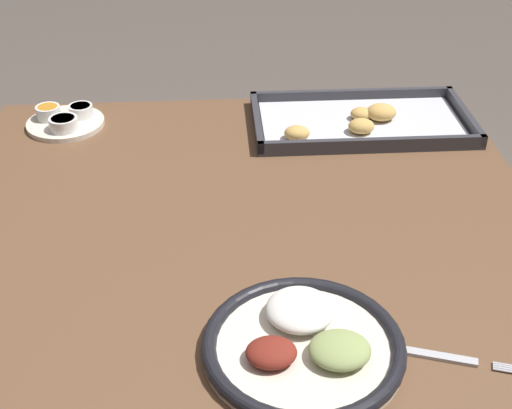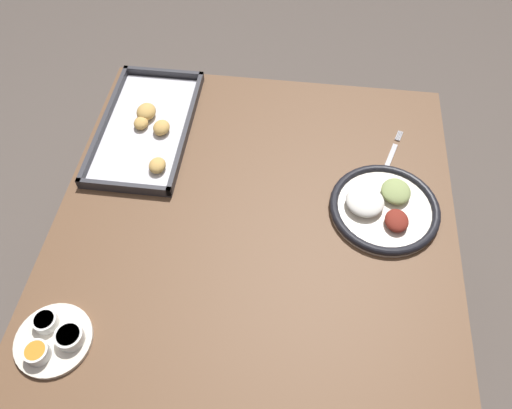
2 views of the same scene
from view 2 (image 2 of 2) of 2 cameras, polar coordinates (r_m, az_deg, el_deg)
name	(u,v)px [view 2 (image 2 of 2)]	position (r m, az deg, el deg)	size (l,w,h in m)	color
ground_plane	(255,335)	(1.82, -0.07, -14.65)	(8.00, 8.00, 0.00)	#564C44
dining_table	(255,243)	(1.26, -0.09, -4.47)	(0.98, 0.93, 0.73)	brown
dinner_plate	(384,207)	(1.20, 14.37, -0.29)	(0.26, 0.26, 0.04)	beige
fork	(390,159)	(1.31, 15.02, 5.02)	(0.19, 0.07, 0.00)	#B2B2B7
saucer_plate	(53,339)	(1.09, -22.18, -14.00)	(0.15, 0.15, 0.04)	beige
baking_tray	(147,127)	(1.37, -12.30, 8.62)	(0.43, 0.23, 0.04)	#333338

